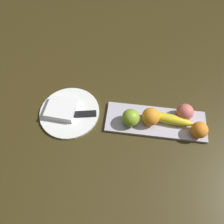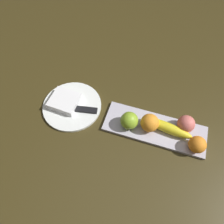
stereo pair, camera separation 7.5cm
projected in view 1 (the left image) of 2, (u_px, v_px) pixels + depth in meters
name	position (u px, v px, depth m)	size (l,w,h in m)	color
ground_plane	(158.00, 127.00, 0.81)	(2.40, 2.40, 0.00)	#382E13
fruit_tray	(155.00, 122.00, 0.81)	(0.39, 0.13, 0.01)	#B6B1C2
apple	(131.00, 117.00, 0.77)	(0.07, 0.07, 0.07)	#84AC28
banana	(168.00, 119.00, 0.79)	(0.19, 0.04, 0.04)	yellow
orange_near_apple	(151.00, 117.00, 0.77)	(0.07, 0.07, 0.07)	orange
orange_near_banana	(199.00, 130.00, 0.75)	(0.06, 0.06, 0.06)	orange
peach	(185.00, 112.00, 0.79)	(0.06, 0.06, 0.06)	#D96961
dinner_plate	(70.00, 112.00, 0.83)	(0.24, 0.24, 0.01)	white
folded_napkin	(61.00, 109.00, 0.82)	(0.11, 0.10, 0.03)	white
knife	(81.00, 114.00, 0.82)	(0.18, 0.05, 0.01)	silver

